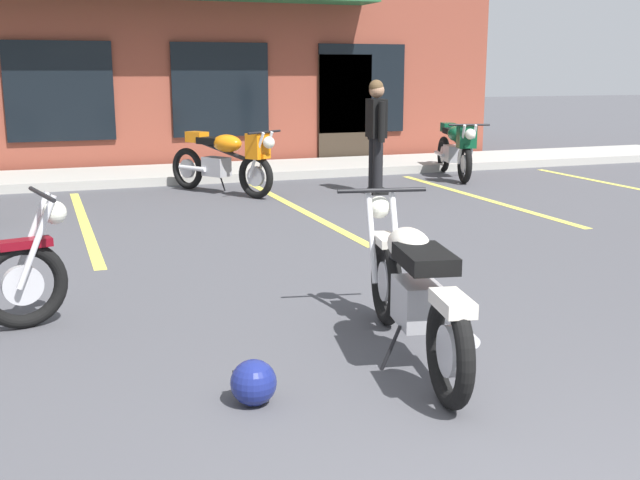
{
  "coord_description": "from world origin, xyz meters",
  "views": [
    {
      "loc": [
        -1.85,
        -1.76,
        1.83
      ],
      "look_at": [
        0.13,
        3.65,
        0.55
      ],
      "focal_mm": 43.51,
      "sensor_mm": 36.0,
      "label": 1
    }
  ],
  "objects_px": {
    "motorcycle_foreground_classic": "(413,289)",
    "helmet_on_pavement": "(253,382)",
    "motorcycle_blue_standard": "(456,147)",
    "motorcycle_black_cruiser": "(225,159)",
    "person_in_black_shirt": "(376,130)"
  },
  "relations": [
    {
      "from": "motorcycle_black_cruiser",
      "to": "person_in_black_shirt",
      "type": "distance_m",
      "value": 2.26
    },
    {
      "from": "motorcycle_black_cruiser",
      "to": "helmet_on_pavement",
      "type": "bearing_deg",
      "value": -102.16
    },
    {
      "from": "motorcycle_blue_standard",
      "to": "helmet_on_pavement",
      "type": "height_order",
      "value": "motorcycle_blue_standard"
    },
    {
      "from": "motorcycle_black_cruiser",
      "to": "person_in_black_shirt",
      "type": "xyz_separation_m",
      "value": [
        2.1,
        -0.72,
        0.42
      ]
    },
    {
      "from": "motorcycle_black_cruiser",
      "to": "motorcycle_blue_standard",
      "type": "xyz_separation_m",
      "value": [
        4.07,
        0.37,
        0.0
      ]
    },
    {
      "from": "helmet_on_pavement",
      "to": "person_in_black_shirt",
      "type": "bearing_deg",
      "value": 60.79
    },
    {
      "from": "motorcycle_foreground_classic",
      "to": "motorcycle_black_cruiser",
      "type": "xyz_separation_m",
      "value": [
        0.42,
        6.95,
        0.07
      ]
    },
    {
      "from": "motorcycle_foreground_classic",
      "to": "helmet_on_pavement",
      "type": "height_order",
      "value": "motorcycle_foreground_classic"
    },
    {
      "from": "helmet_on_pavement",
      "to": "motorcycle_blue_standard",
      "type": "bearing_deg",
      "value": 53.64
    },
    {
      "from": "motorcycle_foreground_classic",
      "to": "person_in_black_shirt",
      "type": "distance_m",
      "value": 6.74
    },
    {
      "from": "person_in_black_shirt",
      "to": "motorcycle_blue_standard",
      "type": "bearing_deg",
      "value": 28.99
    },
    {
      "from": "motorcycle_foreground_classic",
      "to": "helmet_on_pavement",
      "type": "distance_m",
      "value": 1.24
    },
    {
      "from": "motorcycle_foreground_classic",
      "to": "helmet_on_pavement",
      "type": "relative_size",
      "value": 8.05
    },
    {
      "from": "motorcycle_black_cruiser",
      "to": "helmet_on_pavement",
      "type": "distance_m",
      "value": 7.47
    },
    {
      "from": "motorcycle_foreground_classic",
      "to": "motorcycle_blue_standard",
      "type": "bearing_deg",
      "value": 58.45
    }
  ]
}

